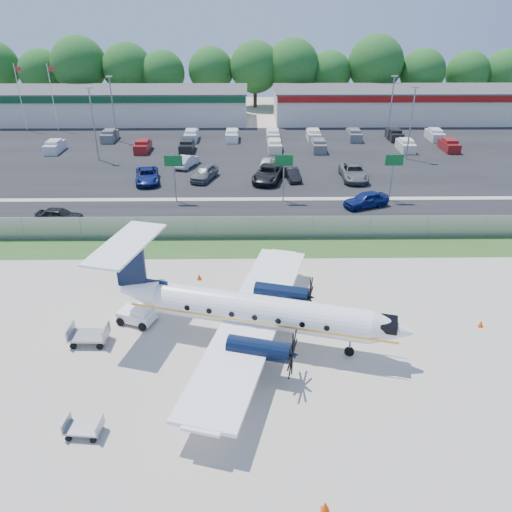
{
  "coord_description": "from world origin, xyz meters",
  "views": [
    {
      "loc": [
        -0.39,
        -25.46,
        18.47
      ],
      "look_at": [
        0.0,
        6.0,
        2.3
      ],
      "focal_mm": 35.0,
      "sensor_mm": 36.0,
      "label": 1
    }
  ],
  "objects_px": {
    "pushback_tug": "(138,314)",
    "baggage_cart_near": "(89,335)",
    "aircraft": "(255,310)",
    "baggage_cart_far": "(84,427)"
  },
  "relations": [
    {
      "from": "baggage_cart_far",
      "to": "aircraft",
      "type": "bearing_deg",
      "value": 41.5
    },
    {
      "from": "baggage_cart_far",
      "to": "pushback_tug",
      "type": "bearing_deg",
      "value": 85.32
    },
    {
      "from": "aircraft",
      "to": "pushback_tug",
      "type": "distance_m",
      "value": 7.87
    },
    {
      "from": "pushback_tug",
      "to": "baggage_cart_far",
      "type": "distance_m",
      "value": 9.34
    },
    {
      "from": "aircraft",
      "to": "baggage_cart_far",
      "type": "distance_m",
      "value": 11.07
    },
    {
      "from": "aircraft",
      "to": "baggage_cart_near",
      "type": "xyz_separation_m",
      "value": [
        -9.96,
        -0.07,
        -1.63
      ]
    },
    {
      "from": "baggage_cart_near",
      "to": "baggage_cart_far",
      "type": "bearing_deg",
      "value": -76.12
    },
    {
      "from": "pushback_tug",
      "to": "baggage_cart_near",
      "type": "height_order",
      "value": "pushback_tug"
    },
    {
      "from": "aircraft",
      "to": "baggage_cart_near",
      "type": "bearing_deg",
      "value": -179.59
    },
    {
      "from": "aircraft",
      "to": "pushback_tug",
      "type": "height_order",
      "value": "aircraft"
    }
  ]
}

